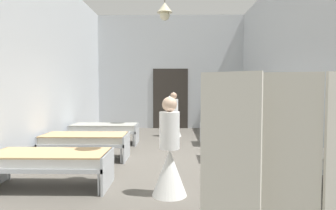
{
  "coord_description": "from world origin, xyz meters",
  "views": [
    {
      "loc": [
        0.11,
        -6.56,
        1.58
      ],
      "look_at": [
        0.0,
        -0.17,
        1.24
      ],
      "focal_mm": 31.67,
      "sensor_mm": 36.0,
      "label": 1
    }
  ],
  "objects": [
    {
      "name": "patient_seated_primary",
      "position": [
        1.52,
        0.0,
        0.87
      ],
      "size": [
        0.44,
        0.44,
        0.8
      ],
      "color": "slate",
      "rests_on": "bed_right_row_1"
    },
    {
      "name": "ground_plane",
      "position": [
        0.0,
        0.0,
        -0.05
      ],
      "size": [
        6.43,
        11.39,
        0.1
      ],
      "primitive_type": "cube",
      "color": "#59544C"
    },
    {
      "name": "room_shell",
      "position": [
        -0.0,
        1.26,
        2.27
      ],
      "size": [
        6.23,
        10.99,
        4.54
      ],
      "color": "silver",
      "rests_on": "ground"
    },
    {
      "name": "nurse_mid_aisle",
      "position": [
        0.06,
        -2.22,
        0.53
      ],
      "size": [
        0.52,
        0.52,
        1.49
      ],
      "rotation": [
        0.0,
        0.0,
        5.15
      ],
      "color": "white",
      "rests_on": "ground"
    },
    {
      "name": "bed_left_row_1",
      "position": [
        -1.87,
        0.0,
        0.44
      ],
      "size": [
        1.9,
        0.84,
        0.57
      ],
      "color": "#B7BCC1",
      "rests_on": "ground"
    },
    {
      "name": "bed_right_row_1",
      "position": [
        1.87,
        0.0,
        0.44
      ],
      "size": [
        1.9,
        0.84,
        0.57
      ],
      "color": "#B7BCC1",
      "rests_on": "ground"
    },
    {
      "name": "privacy_screen",
      "position": [
        0.92,
        -4.56,
        0.85
      ],
      "size": [
        1.24,
        0.24,
        1.7
      ],
      "rotation": [
        0.0,
        0.0,
        -0.22
      ],
      "color": "silver",
      "rests_on": "ground"
    },
    {
      "name": "bed_right_row_0",
      "position": [
        1.87,
        -1.9,
        0.44
      ],
      "size": [
        1.9,
        0.84,
        0.57
      ],
      "color": "#B7BCC1",
      "rests_on": "ground"
    },
    {
      "name": "nurse_near_aisle",
      "position": [
        0.13,
        3.28,
        0.53
      ],
      "size": [
        0.52,
        0.52,
        1.49
      ],
      "rotation": [
        0.0,
        0.0,
        3.87
      ],
      "color": "white",
      "rests_on": "ground"
    },
    {
      "name": "bed_left_row_2",
      "position": [
        -1.87,
        1.9,
        0.44
      ],
      "size": [
        1.9,
        0.84,
        0.57
      ],
      "color": "#B7BCC1",
      "rests_on": "ground"
    },
    {
      "name": "bed_right_row_2",
      "position": [
        1.87,
        1.9,
        0.44
      ],
      "size": [
        1.9,
        0.84,
        0.57
      ],
      "color": "#B7BCC1",
      "rests_on": "ground"
    },
    {
      "name": "bed_left_row_0",
      "position": [
        -1.87,
        -1.9,
        0.44
      ],
      "size": [
        1.9,
        0.84,
        0.57
      ],
      "color": "#B7BCC1",
      "rests_on": "ground"
    }
  ]
}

